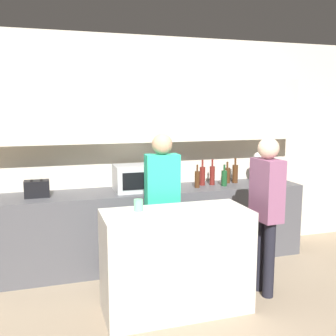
{
  "coord_description": "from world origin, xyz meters",
  "views": [
    {
      "loc": [
        -1.22,
        -2.98,
        1.85
      ],
      "look_at": [
        -0.14,
        0.49,
        1.29
      ],
      "focal_mm": 42.0,
      "sensor_mm": 36.0,
      "label": 1
    }
  ],
  "objects_px": {
    "person_left": "(266,204)",
    "person_center": "(162,197)",
    "bottle_5": "(235,173)",
    "bottle_0": "(197,179)",
    "toaster": "(37,189)",
    "bottle_3": "(224,178)",
    "bottle_4": "(227,175)",
    "bottle_1": "(202,175)",
    "cup_0": "(138,205)",
    "potted_plant": "(258,168)",
    "microwave": "(137,178)",
    "bottle_2": "(212,175)"
  },
  "relations": [
    {
      "from": "person_left",
      "to": "person_center",
      "type": "relative_size",
      "value": 0.98
    },
    {
      "from": "bottle_5",
      "to": "person_left",
      "type": "bearing_deg",
      "value": -102.6
    },
    {
      "from": "person_left",
      "to": "bottle_0",
      "type": "bearing_deg",
      "value": 13.59
    },
    {
      "from": "toaster",
      "to": "person_center",
      "type": "bearing_deg",
      "value": -25.87
    },
    {
      "from": "bottle_3",
      "to": "toaster",
      "type": "bearing_deg",
      "value": 178.71
    },
    {
      "from": "bottle_4",
      "to": "person_center",
      "type": "height_order",
      "value": "person_center"
    },
    {
      "from": "bottle_1",
      "to": "cup_0",
      "type": "distance_m",
      "value": 1.55
    },
    {
      "from": "potted_plant",
      "to": "person_left",
      "type": "height_order",
      "value": "person_left"
    },
    {
      "from": "bottle_0",
      "to": "toaster",
      "type": "bearing_deg",
      "value": 178.52
    },
    {
      "from": "microwave",
      "to": "potted_plant",
      "type": "relative_size",
      "value": 1.32
    },
    {
      "from": "bottle_2",
      "to": "bottle_3",
      "type": "height_order",
      "value": "bottle_2"
    },
    {
      "from": "bottle_5",
      "to": "person_left",
      "type": "relative_size",
      "value": 0.2
    },
    {
      "from": "bottle_0",
      "to": "bottle_2",
      "type": "relative_size",
      "value": 0.87
    },
    {
      "from": "bottle_1",
      "to": "person_left",
      "type": "height_order",
      "value": "person_left"
    },
    {
      "from": "cup_0",
      "to": "bottle_2",
      "type": "bearing_deg",
      "value": 42.65
    },
    {
      "from": "potted_plant",
      "to": "bottle_5",
      "type": "height_order",
      "value": "potted_plant"
    },
    {
      "from": "bottle_5",
      "to": "person_center",
      "type": "relative_size",
      "value": 0.2
    },
    {
      "from": "bottle_4",
      "to": "bottle_5",
      "type": "bearing_deg",
      "value": -7.46
    },
    {
      "from": "bottle_1",
      "to": "bottle_4",
      "type": "height_order",
      "value": "bottle_1"
    },
    {
      "from": "toaster",
      "to": "person_left",
      "type": "relative_size",
      "value": 0.17
    },
    {
      "from": "microwave",
      "to": "person_center",
      "type": "height_order",
      "value": "person_center"
    },
    {
      "from": "potted_plant",
      "to": "person_center",
      "type": "xyz_separation_m",
      "value": [
        -1.45,
        -0.6,
        -0.15
      ]
    },
    {
      "from": "toaster",
      "to": "bottle_3",
      "type": "distance_m",
      "value": 2.19
    },
    {
      "from": "microwave",
      "to": "bottle_5",
      "type": "bearing_deg",
      "value": 4.43
    },
    {
      "from": "person_left",
      "to": "cup_0",
      "type": "bearing_deg",
      "value": 84.6
    },
    {
      "from": "bottle_0",
      "to": "bottle_1",
      "type": "bearing_deg",
      "value": 46.46
    },
    {
      "from": "toaster",
      "to": "potted_plant",
      "type": "xyz_separation_m",
      "value": [
        2.68,
        -0.0,
        0.11
      ]
    },
    {
      "from": "bottle_0",
      "to": "person_left",
      "type": "height_order",
      "value": "person_left"
    },
    {
      "from": "bottle_2",
      "to": "cup_0",
      "type": "relative_size",
      "value": 3.11
    },
    {
      "from": "microwave",
      "to": "cup_0",
      "type": "bearing_deg",
      "value": -102.21
    },
    {
      "from": "bottle_0",
      "to": "bottle_2",
      "type": "distance_m",
      "value": 0.27
    },
    {
      "from": "bottle_3",
      "to": "person_center",
      "type": "relative_size",
      "value": 0.17
    },
    {
      "from": "bottle_1",
      "to": "bottle_5",
      "type": "height_order",
      "value": "bottle_5"
    },
    {
      "from": "bottle_1",
      "to": "person_center",
      "type": "bearing_deg",
      "value": -136.85
    },
    {
      "from": "potted_plant",
      "to": "bottle_4",
      "type": "relative_size",
      "value": 1.45
    },
    {
      "from": "bottle_2",
      "to": "bottle_3",
      "type": "relative_size",
      "value": 1.21
    },
    {
      "from": "bottle_0",
      "to": "bottle_5",
      "type": "relative_size",
      "value": 0.87
    },
    {
      "from": "person_left",
      "to": "person_center",
      "type": "height_order",
      "value": "person_center"
    },
    {
      "from": "toaster",
      "to": "potted_plant",
      "type": "height_order",
      "value": "potted_plant"
    },
    {
      "from": "person_center",
      "to": "bottle_4",
      "type": "bearing_deg",
      "value": -143.35
    },
    {
      "from": "bottle_2",
      "to": "bottle_5",
      "type": "relative_size",
      "value": 1.0
    },
    {
      "from": "potted_plant",
      "to": "bottle_2",
      "type": "bearing_deg",
      "value": 174.36
    },
    {
      "from": "microwave",
      "to": "bottle_3",
      "type": "xyz_separation_m",
      "value": [
        1.08,
        -0.05,
        -0.05
      ]
    },
    {
      "from": "bottle_3",
      "to": "cup_0",
      "type": "bearing_deg",
      "value": -142.82
    },
    {
      "from": "bottle_2",
      "to": "bottle_4",
      "type": "height_order",
      "value": "bottle_2"
    },
    {
      "from": "bottle_1",
      "to": "bottle_0",
      "type": "bearing_deg",
      "value": -133.54
    },
    {
      "from": "person_center",
      "to": "bottle_5",
      "type": "bearing_deg",
      "value": -146.24
    },
    {
      "from": "bottle_5",
      "to": "cup_0",
      "type": "height_order",
      "value": "bottle_5"
    },
    {
      "from": "bottle_3",
      "to": "bottle_4",
      "type": "bearing_deg",
      "value": 53.91
    },
    {
      "from": "microwave",
      "to": "toaster",
      "type": "relative_size",
      "value": 2.0
    }
  ]
}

